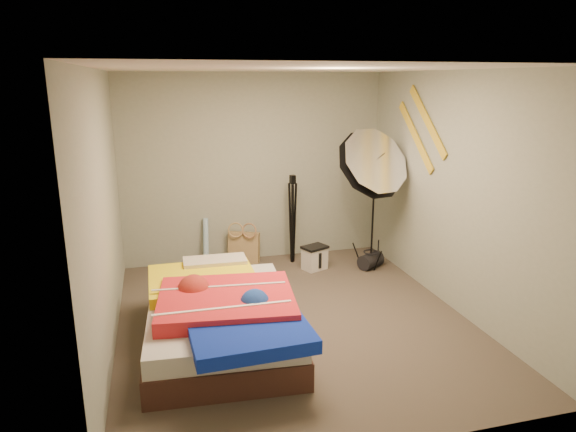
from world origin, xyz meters
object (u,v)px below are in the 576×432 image
object	(u,v)px
tote_bag	(244,247)
bed	(221,316)
photo_umbrella	(370,165)
camera_tripod	(293,213)
wrapping_roll	(206,242)
camera_case	(315,259)
duffel_bag	(371,261)

from	to	relation	value
tote_bag	bed	size ratio (longest dim) A/B	0.20
photo_umbrella	camera_tripod	bearing A→B (deg)	142.46
bed	camera_tripod	distance (m)	2.37
wrapping_roll	camera_case	bearing A→B (deg)	-22.34
duffel_bag	bed	distance (m)	2.63
tote_bag	bed	xyz separation A→B (m)	(-0.59, -2.14, 0.07)
camera_tripod	bed	bearing A→B (deg)	-121.71
camera_case	duffel_bag	size ratio (longest dim) A/B	0.88
wrapping_roll	photo_umbrella	distance (m)	2.38
duffel_bag	wrapping_roll	bearing A→B (deg)	131.85
photo_umbrella	bed	bearing A→B (deg)	-146.28
camera_case	photo_umbrella	world-z (taller)	photo_umbrella
camera_case	duffel_bag	bearing A→B (deg)	-34.50
camera_tripod	wrapping_roll	bearing A→B (deg)	169.45
tote_bag	camera_tripod	size ratio (longest dim) A/B	0.35
wrapping_roll	photo_umbrella	world-z (taller)	photo_umbrella
bed	duffel_bag	bearing A→B (deg)	34.71
tote_bag	camera_case	distance (m)	0.98
camera_case	wrapping_roll	bearing A→B (deg)	134.57
bed	photo_umbrella	xyz separation A→B (m)	(2.04, 1.36, 1.11)
camera_case	bed	world-z (taller)	bed
bed	photo_umbrella	world-z (taller)	photo_umbrella
camera_tripod	photo_umbrella	bearing A→B (deg)	-37.54
wrapping_roll	camera_case	xyz separation A→B (m)	(1.35, -0.55, -0.17)
tote_bag	camera_case	xyz separation A→B (m)	(0.84, -0.50, -0.06)
bed	camera_tripod	xyz separation A→B (m)	(1.23, 1.98, 0.41)
wrapping_roll	camera_tripod	distance (m)	1.22
camera_tripod	tote_bag	bearing A→B (deg)	166.20
wrapping_roll	camera_case	world-z (taller)	wrapping_roll
tote_bag	bed	world-z (taller)	bed
wrapping_roll	camera_tripod	xyz separation A→B (m)	(1.14, -0.21, 0.37)
bed	camera_case	bearing A→B (deg)	48.91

